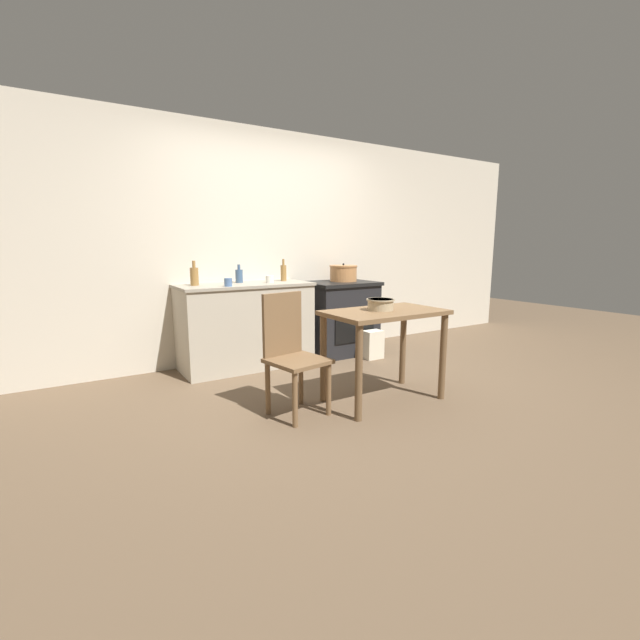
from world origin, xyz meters
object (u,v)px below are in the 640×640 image
(stove, at_px, (339,317))
(cup_center_left, at_px, (228,282))
(chair, at_px, (291,351))
(flour_sack, at_px, (373,345))
(bottle_far_left, at_px, (239,276))
(bottle_left, at_px, (284,273))
(bottle_mid_left, at_px, (194,276))
(cup_center, at_px, (270,279))
(work_table, at_px, (384,327))
(mixing_bowl_large, at_px, (380,304))
(stock_pot, at_px, (343,273))

(stove, distance_m, cup_center_left, 1.53)
(chair, bearing_deg, flour_sack, 20.35)
(bottle_far_left, height_order, cup_center_left, bottle_far_left)
(bottle_left, height_order, bottle_mid_left, bottle_mid_left)
(bottle_far_left, bearing_deg, cup_center_left, -126.17)
(stove, height_order, flour_sack, stove)
(bottle_left, distance_m, bottle_mid_left, 1.00)
(flour_sack, xyz_separation_m, bottle_left, (-0.86, 0.53, 0.82))
(bottle_mid_left, bearing_deg, cup_center_left, -45.73)
(flour_sack, relative_size, cup_center, 3.70)
(work_table, distance_m, bottle_left, 1.67)
(cup_center_left, bearing_deg, chair, -86.98)
(mixing_bowl_large, bearing_deg, bottle_left, 92.31)
(stove, relative_size, bottle_far_left, 4.45)
(mixing_bowl_large, height_order, bottle_far_left, bottle_far_left)
(chair, bearing_deg, stock_pot, 33.20)
(stove, bearing_deg, chair, -135.27)
(mixing_bowl_large, distance_m, cup_center, 1.50)
(bottle_mid_left, xyz_separation_m, cup_center, (0.76, -0.11, -0.06))
(stove, xyz_separation_m, cup_center, (-0.92, -0.04, 0.50))
(flour_sack, distance_m, cup_center_left, 1.80)
(work_table, bearing_deg, cup_center_left, 121.84)
(bottle_mid_left, bearing_deg, mixing_bowl_large, -56.09)
(stock_pot, relative_size, cup_center, 3.78)
(work_table, xyz_separation_m, mixing_bowl_large, (-0.03, 0.03, 0.19))
(work_table, height_order, chair, chair)
(stock_pot, relative_size, mixing_bowl_large, 1.45)
(stock_pot, bearing_deg, bottle_far_left, 174.08)
(bottle_far_left, bearing_deg, mixing_bowl_large, -71.12)
(stock_pot, relative_size, cup_center_left, 4.14)
(bottle_mid_left, xyz_separation_m, cup_center_left, (0.25, -0.26, -0.05))
(cup_center, bearing_deg, cup_center_left, -164.18)
(cup_center, bearing_deg, chair, -108.83)
(work_table, bearing_deg, mixing_bowl_large, 136.06)
(bottle_left, bearing_deg, cup_center_left, -159.48)
(chair, height_order, cup_center_left, cup_center_left)
(stock_pot, distance_m, cup_center, 0.99)
(work_table, distance_m, stock_pot, 1.72)
(stove, relative_size, bottle_left, 3.53)
(stove, distance_m, mixing_bowl_large, 1.68)
(cup_center_left, height_order, cup_center, cup_center_left)
(chair, height_order, bottle_far_left, bottle_far_left)
(stove, xyz_separation_m, flour_sack, (0.17, -0.44, -0.27))
(bottle_mid_left, bearing_deg, flour_sack, -15.38)
(bottle_left, bearing_deg, chair, -115.19)
(stock_pot, bearing_deg, flour_sack, -77.36)
(bottle_left, bearing_deg, flour_sack, -31.65)
(bottle_mid_left, distance_m, cup_center_left, 0.37)
(mixing_bowl_large, xyz_separation_m, cup_center_left, (-0.81, 1.32, 0.12))
(stove, height_order, bottle_left, bottle_left)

